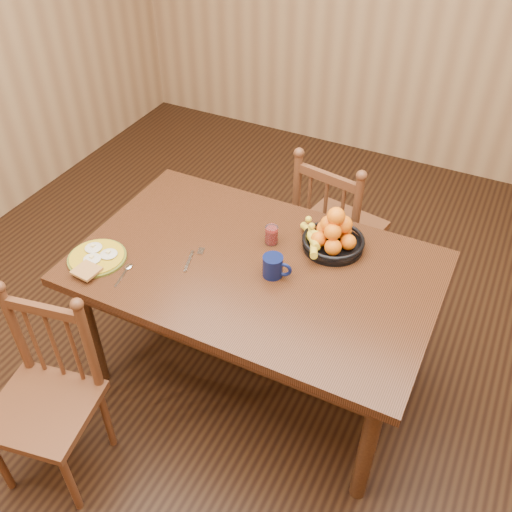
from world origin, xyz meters
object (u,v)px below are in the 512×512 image
at_px(chair_far, 336,229).
at_px(coffee_mug, 274,266).
at_px(fruit_bowl, 332,236).
at_px(chair_near, 46,399).
at_px(breakfast_plate, 97,258).
at_px(dining_table, 256,279).

distance_m(chair_far, coffee_mug, 0.86).
bearing_deg(coffee_mug, fruit_bowl, 62.11).
bearing_deg(chair_near, chair_far, 56.38).
bearing_deg(fruit_bowl, chair_near, -126.42).
xyz_separation_m(breakfast_plate, fruit_bowl, (0.91, 0.56, 0.05)).
distance_m(dining_table, chair_far, 0.79).
xyz_separation_m(chair_far, coffee_mug, (-0.02, -0.79, 0.33)).
distance_m(chair_near, fruit_bowl, 1.42).
relative_size(chair_near, breakfast_plate, 3.12).
distance_m(breakfast_plate, fruit_bowl, 1.07).
relative_size(dining_table, fruit_bowl, 4.94).
bearing_deg(dining_table, fruit_bowl, 46.27).
bearing_deg(chair_near, breakfast_plate, 89.85).
bearing_deg(breakfast_plate, chair_far, 53.53).
height_order(chair_far, breakfast_plate, chair_far).
distance_m(dining_table, chair_near, 1.03).
bearing_deg(fruit_bowl, breakfast_plate, -148.47).
bearing_deg(fruit_bowl, dining_table, -133.73).
bearing_deg(chair_far, breakfast_plate, 63.65).
bearing_deg(chair_near, coffee_mug, 40.25).
relative_size(coffee_mug, fruit_bowl, 0.41).
bearing_deg(chair_near, fruit_bowl, 42.99).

